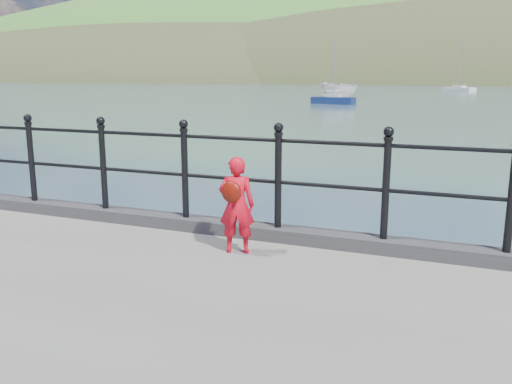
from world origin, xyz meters
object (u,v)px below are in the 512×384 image
at_px(railing, 230,166).
at_px(launch_white, 339,92).
at_px(child, 236,204).
at_px(sailboat_port, 333,101).
at_px(sailboat_deep, 459,89).

height_order(railing, launch_white, railing).
height_order(child, launch_white, launch_white).
bearing_deg(child, launch_white, -95.11).
height_order(sailboat_port, sailboat_deep, sailboat_deep).
bearing_deg(child, sailboat_deep, -106.84).
relative_size(railing, launch_white, 3.25).
height_order(railing, sailboat_port, sailboat_port).
xyz_separation_m(railing, child, (0.35, -0.60, -0.30)).
bearing_deg(sailboat_deep, railing, -48.88).
bearing_deg(railing, sailboat_deep, 90.39).
distance_m(sailboat_port, sailboat_deep, 52.73).
distance_m(launch_white, sailboat_port, 2.95).
bearing_deg(sailboat_deep, sailboat_port, -60.39).
distance_m(child, launch_white, 53.01).
bearing_deg(railing, launch_white, 102.09).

